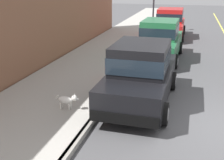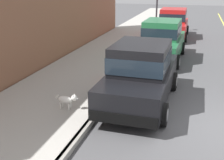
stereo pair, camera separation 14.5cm
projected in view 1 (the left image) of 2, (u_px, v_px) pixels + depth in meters
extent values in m
plane|color=#4C4C4F|center=(213.00, 124.00, 7.88)|extent=(80.00, 80.00, 0.00)
cube|color=gray|center=(101.00, 109.00, 8.65)|extent=(0.16, 64.00, 0.14)
cube|color=#A8A59E|center=(46.00, 103.00, 9.09)|extent=(3.60, 64.00, 0.14)
cube|color=black|center=(141.00, 81.00, 9.14)|extent=(1.85, 4.52, 0.76)
cube|color=black|center=(141.00, 57.00, 8.79)|extent=(1.61, 2.12, 0.84)
cube|color=#19232D|center=(141.00, 59.00, 8.81)|extent=(1.65, 2.16, 0.46)
cube|color=black|center=(151.00, 69.00, 11.22)|extent=(1.77, 0.22, 0.28)
cube|color=black|center=(124.00, 118.00, 7.22)|extent=(1.77, 0.22, 0.28)
cylinder|color=black|center=(123.00, 77.00, 10.76)|extent=(0.23, 0.64, 0.64)
cylinder|color=#9E9EA3|center=(123.00, 77.00, 10.76)|extent=(0.24, 0.35, 0.35)
cylinder|color=black|center=(173.00, 81.00, 10.30)|extent=(0.23, 0.64, 0.64)
cylinder|color=#9E9EA3|center=(173.00, 81.00, 10.30)|extent=(0.24, 0.35, 0.35)
cylinder|color=black|center=(100.00, 106.00, 8.23)|extent=(0.23, 0.64, 0.64)
cylinder|color=#9E9EA3|center=(100.00, 106.00, 8.23)|extent=(0.24, 0.35, 0.35)
cylinder|color=black|center=(164.00, 114.00, 7.76)|extent=(0.23, 0.64, 0.64)
cylinder|color=#9E9EA3|center=(164.00, 114.00, 7.76)|extent=(0.24, 0.35, 0.35)
cube|color=#EAEACC|center=(137.00, 59.00, 11.27)|extent=(0.28, 0.08, 0.14)
cube|color=#EAEACC|center=(166.00, 61.00, 10.98)|extent=(0.28, 0.08, 0.14)
cube|color=#23663D|center=(160.00, 45.00, 14.12)|extent=(1.93, 4.55, 0.76)
cube|color=#23663D|center=(160.00, 29.00, 13.77)|extent=(1.64, 2.14, 0.84)
cube|color=#19232D|center=(160.00, 30.00, 13.79)|extent=(1.68, 2.19, 0.46)
cube|color=black|center=(165.00, 41.00, 16.19)|extent=(1.77, 0.25, 0.28)
cube|color=black|center=(152.00, 61.00, 12.21)|extent=(1.77, 0.25, 0.28)
cylinder|color=black|center=(146.00, 46.00, 15.75)|extent=(0.24, 0.65, 0.64)
cylinder|color=#9E9EA3|center=(146.00, 46.00, 15.75)|extent=(0.25, 0.36, 0.35)
cylinder|color=black|center=(180.00, 48.00, 15.26)|extent=(0.24, 0.65, 0.64)
cylinder|color=#9E9EA3|center=(180.00, 48.00, 15.26)|extent=(0.25, 0.36, 0.35)
cylinder|color=black|center=(135.00, 58.00, 13.23)|extent=(0.24, 0.65, 0.64)
cylinder|color=#9E9EA3|center=(135.00, 58.00, 13.23)|extent=(0.25, 0.36, 0.35)
cylinder|color=black|center=(175.00, 61.00, 12.74)|extent=(0.24, 0.65, 0.64)
cylinder|color=#9E9EA3|center=(175.00, 61.00, 12.74)|extent=(0.25, 0.36, 0.35)
cube|color=#EAEACC|center=(155.00, 34.00, 16.26)|extent=(0.28, 0.09, 0.14)
cube|color=#EAEACC|center=(176.00, 35.00, 15.95)|extent=(0.28, 0.09, 0.14)
cube|color=red|center=(170.00, 27.00, 19.52)|extent=(1.83, 4.51, 0.76)
cube|color=red|center=(170.00, 15.00, 19.17)|extent=(1.60, 2.11, 0.84)
cube|color=#19232D|center=(170.00, 16.00, 19.19)|extent=(1.63, 2.15, 0.46)
cube|color=#400A0A|center=(172.00, 26.00, 21.61)|extent=(1.77, 0.21, 0.28)
cube|color=#400A0A|center=(167.00, 36.00, 17.59)|extent=(1.77, 0.21, 0.28)
cylinder|color=black|center=(158.00, 29.00, 21.14)|extent=(0.22, 0.64, 0.64)
cylinder|color=#9E9EA3|center=(158.00, 29.00, 21.14)|extent=(0.24, 0.35, 0.35)
cylinder|color=black|center=(183.00, 30.00, 20.70)|extent=(0.22, 0.64, 0.64)
cylinder|color=#9E9EA3|center=(183.00, 30.00, 20.70)|extent=(0.24, 0.35, 0.35)
cylinder|color=black|center=(153.00, 36.00, 18.59)|extent=(0.22, 0.64, 0.64)
cylinder|color=#9E9EA3|center=(153.00, 36.00, 18.59)|extent=(0.24, 0.35, 0.35)
cylinder|color=black|center=(182.00, 37.00, 18.15)|extent=(0.22, 0.64, 0.64)
cylinder|color=#9E9EA3|center=(182.00, 37.00, 18.15)|extent=(0.24, 0.35, 0.35)
cube|color=#EAEACC|center=(164.00, 21.00, 21.66)|extent=(0.28, 0.08, 0.14)
cube|color=#EAEACC|center=(180.00, 21.00, 21.39)|extent=(0.28, 0.08, 0.14)
ellipsoid|color=white|center=(65.00, 100.00, 8.43)|extent=(0.45, 0.22, 0.20)
cylinder|color=white|center=(71.00, 106.00, 8.50)|extent=(0.05, 0.05, 0.18)
cylinder|color=white|center=(69.00, 107.00, 8.39)|extent=(0.05, 0.05, 0.18)
cylinder|color=white|center=(62.00, 104.00, 8.58)|extent=(0.05, 0.05, 0.18)
cylinder|color=white|center=(61.00, 106.00, 8.47)|extent=(0.05, 0.05, 0.18)
sphere|color=white|center=(74.00, 98.00, 8.31)|extent=(0.17, 0.17, 0.17)
ellipsoid|color=gray|center=(77.00, 99.00, 8.29)|extent=(0.11, 0.08, 0.06)
cone|color=white|center=(75.00, 95.00, 8.33)|extent=(0.06, 0.06, 0.07)
cone|color=white|center=(73.00, 96.00, 8.24)|extent=(0.06, 0.06, 0.07)
cylinder|color=white|center=(57.00, 97.00, 8.48)|extent=(0.12, 0.04, 0.13)
cylinder|color=red|center=(109.00, 78.00, 11.08)|extent=(0.24, 0.24, 0.06)
cylinder|color=red|center=(109.00, 70.00, 10.98)|extent=(0.17, 0.17, 0.55)
sphere|color=red|center=(109.00, 62.00, 10.88)|extent=(0.15, 0.15, 0.15)
cylinder|color=red|center=(106.00, 69.00, 11.00)|extent=(0.10, 0.07, 0.07)
cylinder|color=red|center=(112.00, 70.00, 10.94)|extent=(0.10, 0.07, 0.07)
cylinder|color=#2D2D33|center=(154.00, 1.00, 20.85)|extent=(0.12, 0.12, 4.20)
cube|color=#8C5B42|center=(49.00, 8.00, 13.18)|extent=(0.50, 20.00, 5.01)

